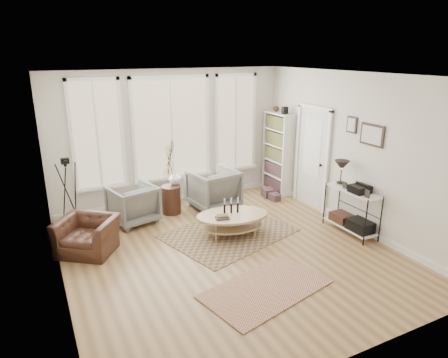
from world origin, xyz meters
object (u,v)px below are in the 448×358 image
coffee_table (232,219)px  armchair_left (133,204)px  bookcase (278,153)px  low_shelf (351,207)px  side_table (170,177)px  armchair_right (213,189)px  accent_chair (87,235)px

coffee_table → armchair_left: size_ratio=1.73×
bookcase → low_shelf: size_ratio=1.58×
bookcase → coffee_table: (-2.09, -1.66, -0.63)m
bookcase → side_table: (-2.72, -0.15, -0.16)m
armchair_left → side_table: size_ratio=0.51×
armchair_left → armchair_right: armchair_right is taller
armchair_left → accent_chair: bearing=27.8°
bookcase → accent_chair: (-4.55, -1.13, -0.66)m
bookcase → low_shelf: 2.56m
armchair_left → low_shelf: bearing=133.9°
coffee_table → armchair_right: bearing=78.9°
coffee_table → side_table: side_table is taller
side_table → accent_chair: size_ratio=1.80×
low_shelf → armchair_right: (-1.76, 2.25, -0.08)m
coffee_table → side_table: size_ratio=0.88×
armchair_left → armchair_right: (1.74, -0.01, 0.05)m
side_table → accent_chair: (-1.83, -0.98, -0.49)m
accent_chair → side_table: bearing=64.3°
low_shelf → coffee_table: (-2.03, 0.86, -0.19)m
bookcase → coffee_table: bookcase is taller
armchair_left → armchair_right: 1.74m
bookcase → armchair_left: 3.61m
low_shelf → coffee_table: 2.21m
low_shelf → side_table: bearing=138.3°
coffee_table → accent_chair: (-2.46, 0.53, -0.03)m
accent_chair → low_shelf: bearing=18.8°
low_shelf → side_table: size_ratio=0.79×
coffee_table → accent_chair: bearing=167.8°
coffee_table → accent_chair: 2.52m
accent_chair → armchair_left: bearing=77.1°
armchair_right → accent_chair: size_ratio=1.03×
side_table → coffee_table: bearing=-67.3°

